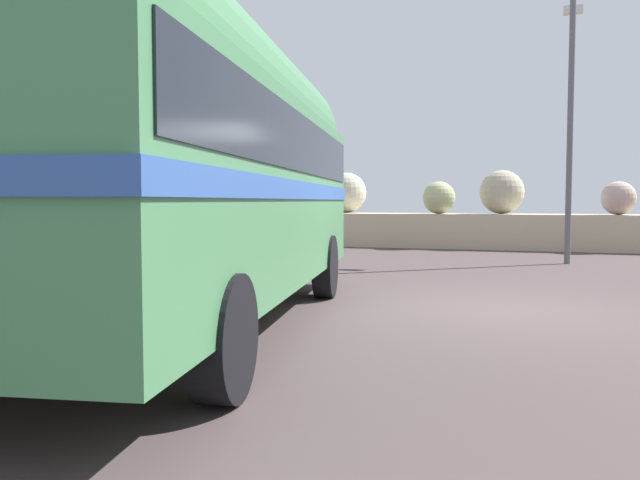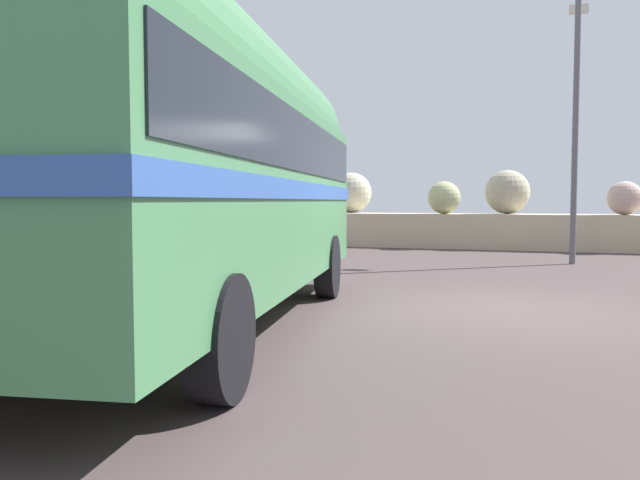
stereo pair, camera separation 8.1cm
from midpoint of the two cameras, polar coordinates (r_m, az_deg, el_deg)
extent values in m
cube|color=#463A3A|center=(9.15, 14.90, -6.04)|extent=(32.00, 26.00, 0.02)
cube|color=#C1B292|center=(20.84, 16.98, 0.71)|extent=(31.36, 1.80, 1.10)
cube|color=tan|center=(24.81, -15.11, 3.26)|extent=(1.01, 1.02, 0.72)
sphere|color=tan|center=(23.80, -10.02, 3.61)|extent=(0.95, 0.95, 0.95)
cube|color=beige|center=(22.92, -3.69, 3.74)|extent=(1.17, 1.15, 1.02)
sphere|color=beige|center=(22.23, 2.25, 4.23)|extent=(1.39, 1.39, 1.39)
sphere|color=#B0BA82|center=(20.59, 10.43, 3.73)|extent=(1.02, 1.02, 1.02)
sphere|color=#B1A98C|center=(20.94, 15.77, 4.13)|extent=(1.38, 1.38, 1.38)
sphere|color=#C1A497|center=(20.54, 24.93, 3.40)|extent=(0.98, 0.98, 0.98)
cylinder|color=black|center=(10.39, -11.90, -2.14)|extent=(0.44, 0.99, 0.96)
cylinder|color=black|center=(9.83, 0.24, -2.38)|extent=(0.44, 0.99, 0.96)
cylinder|color=black|center=(4.80, -9.05, -8.64)|extent=(0.44, 0.99, 0.96)
cube|color=#427C4D|center=(7.52, -11.10, 3.95)|extent=(3.80, 8.69, 2.10)
cylinder|color=#427C4D|center=(7.60, -11.20, 11.89)|extent=(3.54, 8.32, 2.20)
cube|color=#2F5398|center=(7.52, -11.11, 4.35)|extent=(3.86, 8.78, 0.20)
cube|color=black|center=(7.54, -11.15, 8.34)|extent=(3.77, 8.36, 0.64)
cube|color=silver|center=(11.65, -3.93, -0.46)|extent=(2.27, 0.55, 0.28)
cylinder|color=black|center=(11.60, -21.60, -1.73)|extent=(0.47, 1.00, 0.96)
cube|color=silver|center=(13.57, -22.43, -0.16)|extent=(2.26, 0.63, 0.28)
cylinder|color=#5B5B60|center=(16.28, 21.23, 8.92)|extent=(0.14, 0.14, 6.22)
cube|color=beige|center=(17.55, 21.48, 18.51)|extent=(0.44, 0.24, 0.18)
camera|label=1|loc=(0.04, -90.34, -0.02)|focal=35.96mm
camera|label=2|loc=(0.04, 89.66, 0.02)|focal=35.96mm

